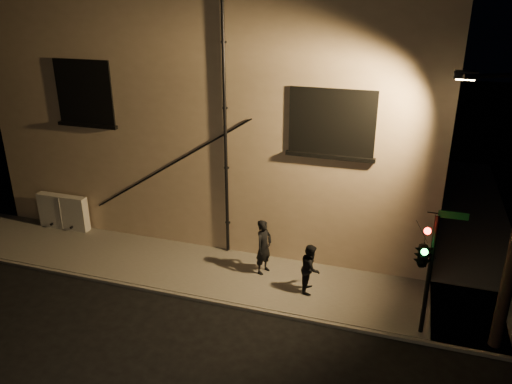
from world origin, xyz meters
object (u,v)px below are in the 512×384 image
(pedestrian_a, at_px, (264,247))
(utility_cabinet, at_px, (63,212))
(traffic_signal, at_px, (424,253))
(pedestrian_b, at_px, (311,268))

(pedestrian_a, bearing_deg, utility_cabinet, 104.15)
(utility_cabinet, distance_m, pedestrian_a, 8.29)
(traffic_signal, bearing_deg, pedestrian_a, 159.64)
(pedestrian_a, height_order, pedestrian_b, pedestrian_a)
(pedestrian_a, distance_m, traffic_signal, 5.25)
(pedestrian_b, bearing_deg, utility_cabinet, 77.56)
(pedestrian_b, bearing_deg, pedestrian_a, 65.72)
(pedestrian_a, distance_m, pedestrian_b, 1.76)
(utility_cabinet, xyz_separation_m, pedestrian_a, (8.25, -0.76, 0.24))
(utility_cabinet, xyz_separation_m, pedestrian_b, (9.91, -1.35, 0.10))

